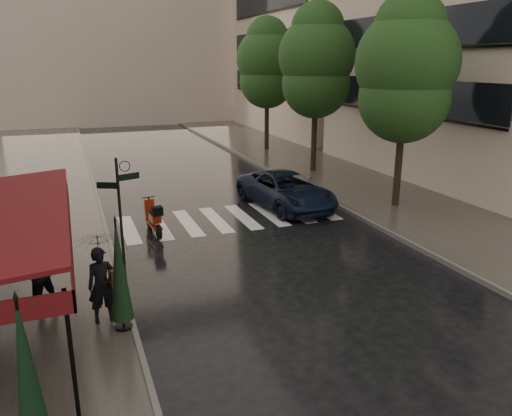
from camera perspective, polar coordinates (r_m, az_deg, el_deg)
ground at (r=12.50m, az=-7.67°, el=-10.50°), size 120.00×120.00×0.00m
sidewalk_near at (r=23.66m, az=-25.29°, el=1.24°), size 6.00×60.00×0.12m
sidewalk_far at (r=26.74m, az=7.94°, el=4.29°), size 5.50×60.00×0.12m
curb_near at (r=23.58m, az=-17.93°, el=2.03°), size 0.12×60.00×0.16m
curb_far at (r=25.53m, az=2.40°, el=3.89°), size 0.12×60.00×0.16m
crosswalk at (r=18.60m, az=-3.05°, el=-1.17°), size 7.85×3.20×0.01m
signpost at (r=14.46m, az=-15.32°, el=0.62°), size 1.17×0.29×3.10m
haussmann_far at (r=41.61m, az=6.76°, el=21.36°), size 8.00×16.00×18.50m
backdrop_building at (r=49.39m, az=-15.50°, el=21.00°), size 22.00×6.00×20.00m
tree_near at (r=19.91m, az=16.80°, el=14.89°), size 3.80×3.80×7.99m
tree_mid at (r=25.80m, az=6.92°, el=16.27°), size 3.80×3.80×8.34m
tree_far at (r=32.25m, az=1.27°, el=16.16°), size 3.80×3.80×8.16m
pedestrian_with_umbrella at (r=11.13m, az=-17.53°, el=-4.70°), size 1.14×1.16×2.47m
pedestrian_terrace at (r=12.49m, az=-24.04°, el=-6.44°), size 1.19×1.14×1.92m
scooter at (r=17.13m, az=-11.59°, el=-1.21°), size 0.51×1.74×1.14m
parked_car at (r=19.87m, az=3.44°, el=2.04°), size 2.91×5.23×1.38m
parasol_front at (r=7.66m, az=-24.64°, el=-17.33°), size 0.48×0.48×2.69m
parasol_back at (r=10.83m, az=-15.37°, el=-6.90°), size 0.46×0.46×2.48m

